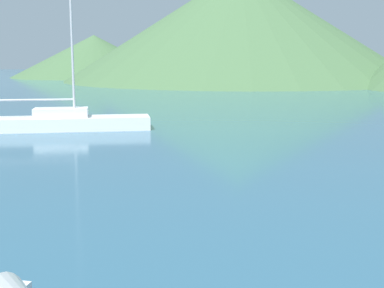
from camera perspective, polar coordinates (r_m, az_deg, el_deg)
name	(u,v)px	position (r m, az deg, el deg)	size (l,w,h in m)	color
sailboat_inner	(61,121)	(28.08, -13.76, 2.37)	(8.51, 6.53, 9.10)	white
hill_west	(94,56)	(99.65, -10.38, 9.21)	(29.66, 29.66, 7.51)	#476B42
hill_central	(240,25)	(84.56, 5.18, 12.49)	(53.92, 53.92, 16.85)	#476B42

